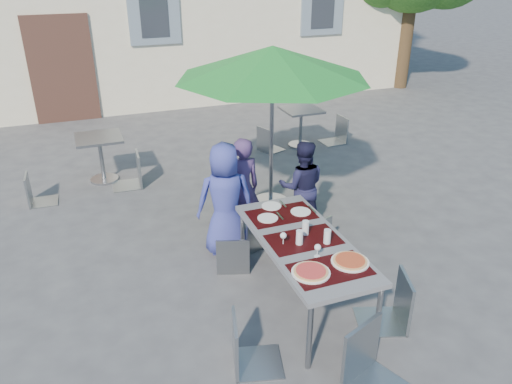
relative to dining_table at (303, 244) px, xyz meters
name	(u,v)px	position (x,y,z in m)	size (l,w,h in m)	color
ground	(301,305)	(-0.02, -0.06, -0.70)	(90.00, 90.00, 0.00)	#414244
dining_table	(303,244)	(0.00, 0.00, 0.00)	(0.80, 1.85, 0.76)	#4C4D52
pizza_near_left	(311,272)	(-0.19, -0.54, 0.07)	(0.35, 0.35, 0.03)	white
pizza_near_right	(350,261)	(0.22, -0.52, 0.07)	(0.35, 0.35, 0.03)	white
glassware	(309,236)	(0.02, -0.06, 0.13)	(0.47, 0.47, 0.15)	silver
place_settings	(280,212)	(0.01, 0.60, 0.06)	(0.65, 0.47, 0.01)	white
child_0	(225,200)	(-0.42, 1.23, 0.00)	(0.68, 0.44, 1.38)	#373F99
child_1	(242,189)	(-0.12, 1.50, -0.03)	(0.48, 0.32, 1.32)	#483165
child_2	(302,187)	(0.65, 1.39, -0.08)	(0.59, 0.34, 1.22)	#1B1B3C
chair_0	(233,233)	(-0.48, 0.80, -0.21)	(0.47, 0.48, 0.84)	gray
chair_1	(254,212)	(-0.08, 1.17, -0.21)	(0.47, 0.47, 0.84)	gray
chair_2	(315,214)	(0.55, 0.81, -0.18)	(0.52, 0.52, 0.89)	gray
chair_3	(246,315)	(-0.83, -0.64, -0.14)	(0.51, 0.51, 0.95)	#90959B
chair_4	(397,272)	(0.69, -0.61, -0.10)	(0.57, 0.57, 1.01)	gray
chair_5	(376,325)	(0.07, -1.20, -0.07)	(0.61, 0.61, 1.06)	gray
patio_umbrella	(273,64)	(0.53, 2.14, 1.33)	(2.55, 2.55, 2.25)	#AFB1B7
cafe_table_0	(100,151)	(-1.63, 3.90, -0.19)	(0.69, 0.69, 0.74)	#AFB1B7
bg_chair_l_0	(32,172)	(-2.62, 3.42, -0.20)	(0.40, 0.39, 0.86)	gray
bg_chair_r_0	(130,150)	(-1.22, 3.56, -0.11)	(0.47, 0.46, 0.99)	#8E9599
cafe_table_1	(301,121)	(1.98, 4.24, -0.21)	(0.67, 0.67, 0.72)	#AFB1B7
bg_chair_l_1	(268,125)	(1.31, 4.20, -0.19)	(0.50, 0.49, 0.87)	gray
bg_chair_r_1	(338,114)	(2.74, 4.19, -0.15)	(0.43, 0.43, 0.94)	gray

